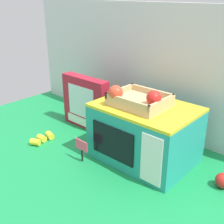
% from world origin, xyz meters
% --- Properties ---
extents(ground_plane, '(1.70, 1.70, 0.00)m').
position_xyz_m(ground_plane, '(0.00, 0.00, 0.00)').
color(ground_plane, '#198C47').
rests_on(ground_plane, ground).
extents(display_back_panel, '(1.61, 0.03, 0.63)m').
position_xyz_m(display_back_panel, '(0.00, 0.26, 0.32)').
color(display_back_panel, silver).
rests_on(display_back_panel, ground).
extents(toy_microwave, '(0.41, 0.30, 0.24)m').
position_xyz_m(toy_microwave, '(0.19, -0.01, 0.12)').
color(toy_microwave, teal).
rests_on(toy_microwave, ground).
extents(food_groups_crate, '(0.22, 0.18, 0.09)m').
position_xyz_m(food_groups_crate, '(0.17, -0.04, 0.27)').
color(food_groups_crate, tan).
rests_on(food_groups_crate, toy_microwave).
extents(cookie_set_box, '(0.29, 0.06, 0.27)m').
position_xyz_m(cookie_set_box, '(-0.22, 0.03, 0.14)').
color(cookie_set_box, '#B2192D').
rests_on(cookie_set_box, ground).
extents(price_sign, '(0.07, 0.01, 0.10)m').
position_xyz_m(price_sign, '(0.01, -0.21, 0.07)').
color(price_sign, black).
rests_on(price_sign, ground).
extents(loose_toy_banana, '(0.06, 0.13, 0.03)m').
position_xyz_m(loose_toy_banana, '(-0.26, -0.22, 0.02)').
color(loose_toy_banana, yellow).
rests_on(loose_toy_banana, ground).
extents(loose_toy_apple, '(0.06, 0.06, 0.06)m').
position_xyz_m(loose_toy_apple, '(0.53, 0.02, 0.03)').
color(loose_toy_apple, red).
rests_on(loose_toy_apple, ground).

